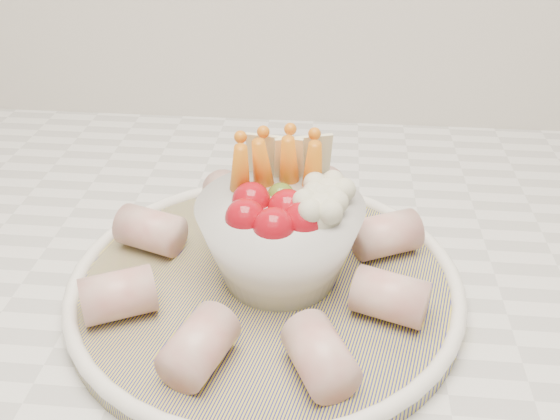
# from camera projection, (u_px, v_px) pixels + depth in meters

# --- Properties ---
(serving_platter) EXTENTS (0.37, 0.37, 0.02)m
(serving_platter) POSITION_uv_depth(u_px,v_px,m) (265.00, 284.00, 0.50)
(serving_platter) COLOR navy
(serving_platter) RESTS_ON kitchen_counter
(veggie_bowl) EXTENTS (0.13, 0.13, 0.11)m
(veggie_bowl) POSITION_uv_depth(u_px,v_px,m) (281.00, 231.00, 0.48)
(veggie_bowl) COLOR silver
(veggie_bowl) RESTS_ON serving_platter
(cured_meat_rolls) EXTENTS (0.26, 0.27, 0.04)m
(cured_meat_rolls) POSITION_uv_depth(u_px,v_px,m) (264.00, 261.00, 0.49)
(cured_meat_rolls) COLOR #BC5C55
(cured_meat_rolls) RESTS_ON serving_platter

